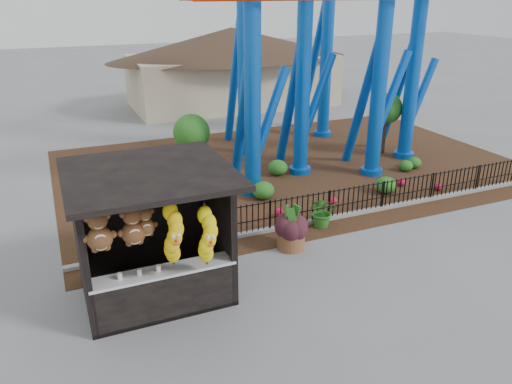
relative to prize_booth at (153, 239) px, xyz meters
name	(u,v)px	position (x,y,z in m)	size (l,w,h in m)	color
ground	(292,289)	(3.03, -0.90, -1.54)	(120.00, 120.00, 0.00)	slate
mulch_bed	(291,166)	(7.03, 7.10, -1.53)	(18.00, 12.00, 0.02)	#331E11
curb	(361,212)	(7.03, 2.10, -1.48)	(18.00, 0.18, 0.12)	gray
prize_booth	(153,239)	(0.00, 0.00, 0.00)	(3.50, 3.40, 3.12)	black
picket_fence	(386,195)	(7.93, 2.10, -1.04)	(12.20, 0.06, 1.00)	black
terracotta_planter	(291,239)	(3.94, 0.96, -1.27)	(0.77, 0.77, 0.54)	brown
planter_foliage	(292,220)	(3.94, 0.96, -0.68)	(0.70, 0.70, 0.64)	#34141C
potted_plant	(323,211)	(5.44, 1.80, -1.04)	(0.89, 0.78, 0.99)	#185318
landscaping	(332,178)	(7.49, 4.64, -1.25)	(7.50, 4.21, 0.61)	#245E1B
pavilion	(232,54)	(9.03, 19.10, 1.53)	(15.00, 15.00, 4.80)	#BFAD8C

